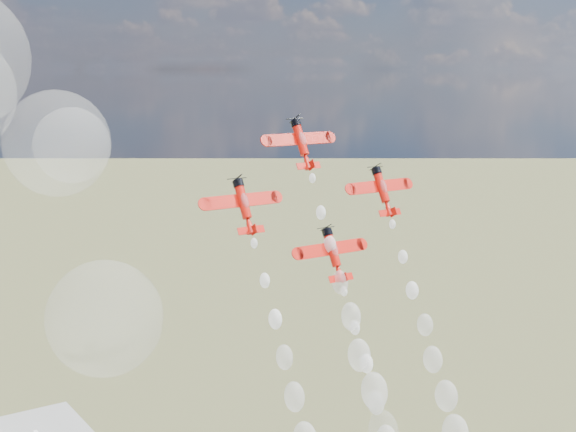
% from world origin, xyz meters
% --- Properties ---
extents(plane_lead, '(13.70, 7.12, 8.98)m').
position_xyz_m(plane_lead, '(18.58, 15.97, 96.63)').
color(plane_lead, red).
rests_on(plane_lead, ground).
extents(plane_left, '(13.70, 7.12, 8.98)m').
position_xyz_m(plane_left, '(3.80, 11.07, 87.52)').
color(plane_left, red).
rests_on(plane_left, ground).
extents(plane_right, '(13.70, 7.12, 8.98)m').
position_xyz_m(plane_right, '(33.36, 11.07, 87.52)').
color(plane_right, red).
rests_on(plane_right, ground).
extents(plane_slot, '(13.70, 7.12, 8.98)m').
position_xyz_m(plane_slot, '(18.58, 6.16, 78.41)').
color(plane_slot, red).
rests_on(plane_slot, ground).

